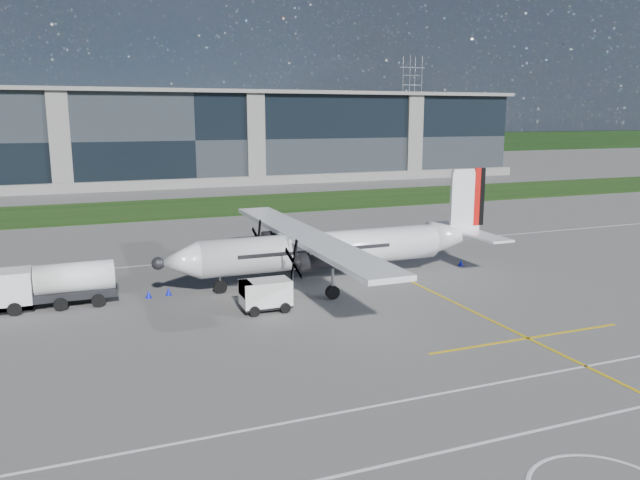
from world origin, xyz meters
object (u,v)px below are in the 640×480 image
at_px(pylon_east, 412,104).
at_px(safety_cone_stbdwing, 249,247).
at_px(turboprop_aircraft, 335,228).
at_px(safety_cone_fwd, 149,294).
at_px(safety_cone_nose_stbd, 168,291).
at_px(fuel_tanker_truck, 48,286).
at_px(baggage_tug, 266,296).
at_px(ground_crew_person, 269,292).
at_px(safety_cone_tail, 461,262).

xyz_separation_m(pylon_east, safety_cone_stbdwing, (-89.81, -129.40, -14.75)).
bearing_deg(turboprop_aircraft, safety_cone_fwd, 177.02).
height_order(turboprop_aircraft, safety_cone_nose_stbd, turboprop_aircraft).
relative_size(fuel_tanker_truck, safety_cone_fwd, 14.17).
height_order(turboprop_aircraft, baggage_tug, turboprop_aircraft).
distance_m(baggage_tug, safety_cone_fwd, 8.21).
bearing_deg(fuel_tanker_truck, baggage_tug, -24.50).
distance_m(turboprop_aircraft, safety_cone_stbdwing, 13.16).
xyz_separation_m(fuel_tanker_truck, safety_cone_nose_stbd, (7.08, 0.01, -1.08)).
height_order(ground_crew_person, safety_cone_tail, ground_crew_person).
bearing_deg(ground_crew_person, baggage_tug, 165.08).
height_order(safety_cone_nose_stbd, safety_cone_fwd, same).
relative_size(baggage_tug, safety_cone_tail, 6.23).
bearing_deg(safety_cone_nose_stbd, safety_cone_fwd, -172.82).
height_order(baggage_tug, safety_cone_nose_stbd, baggage_tug).
distance_m(safety_cone_tail, safety_cone_fwd, 23.57).
bearing_deg(ground_crew_person, safety_cone_fwd, 78.73).
height_order(pylon_east, safety_cone_nose_stbd, pylon_east).
distance_m(safety_cone_stbdwing, safety_cone_fwd, 15.25).
height_order(fuel_tanker_truck, ground_crew_person, fuel_tanker_truck).
bearing_deg(ground_crew_person, turboprop_aircraft, -29.37).
bearing_deg(safety_cone_fwd, fuel_tanker_truck, 178.51).
xyz_separation_m(pylon_east, safety_cone_fwd, (-99.61, -141.08, -14.75)).
height_order(fuel_tanker_truck, safety_cone_stbdwing, fuel_tanker_truck).
distance_m(ground_crew_person, safety_cone_fwd, 8.23).
height_order(baggage_tug, safety_cone_fwd, baggage_tug).
relative_size(fuel_tanker_truck, safety_cone_tail, 14.17).
bearing_deg(fuel_tanker_truck, safety_cone_stbdwing, 36.45).
distance_m(fuel_tanker_truck, safety_cone_stbdwing, 19.43).
xyz_separation_m(safety_cone_stbdwing, safety_cone_fwd, (-9.80, -11.68, 0.00)).
xyz_separation_m(turboprop_aircraft, safety_cone_nose_stbd, (-11.38, 0.82, -3.55)).
relative_size(fuel_tanker_truck, safety_cone_stbdwing, 14.17).
xyz_separation_m(safety_cone_tail, safety_cone_fwd, (-23.57, -0.00, 0.00)).
relative_size(pylon_east, turboprop_aircraft, 1.18).
bearing_deg(safety_cone_stbdwing, safety_cone_fwd, -130.00).
bearing_deg(safety_cone_tail, safety_cone_stbdwing, 139.70).
distance_m(safety_cone_nose_stbd, safety_cone_fwd, 1.29).
bearing_deg(safety_cone_nose_stbd, baggage_tug, -48.04).
bearing_deg(baggage_tug, fuel_tanker_truck, 155.50).
xyz_separation_m(ground_crew_person, safety_cone_nose_stbd, (-5.27, 5.09, -0.73)).
bearing_deg(safety_cone_stbdwing, safety_cone_nose_stbd, -126.50).
height_order(safety_cone_stbdwing, safety_cone_tail, same).
distance_m(fuel_tanker_truck, safety_cone_fwd, 5.91).
bearing_deg(safety_cone_tail, fuel_tanker_truck, 179.71).
xyz_separation_m(turboprop_aircraft, safety_cone_fwd, (-12.66, 0.66, -3.55)).
distance_m(safety_cone_stbdwing, safety_cone_tail, 18.05).
bearing_deg(safety_cone_stbdwing, safety_cone_tail, -40.30).
relative_size(ground_crew_person, safety_cone_tail, 3.92).
bearing_deg(ground_crew_person, safety_cone_nose_stbd, 71.70).
height_order(safety_cone_tail, safety_cone_fwd, same).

